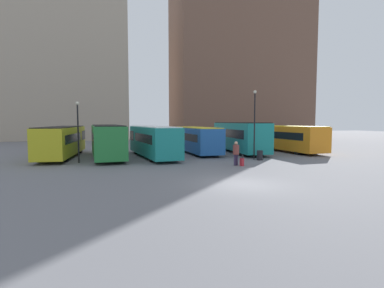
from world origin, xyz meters
name	(u,v)px	position (x,y,z in m)	size (l,w,h in m)	color
ground_plane	(243,184)	(0.00, 0.00, 0.00)	(160.00, 160.00, 0.00)	slate
building_block_left	(61,74)	(-17.72, 48.89, 12.70)	(25.49, 16.92, 25.40)	tan
building_block_right	(237,55)	(19.01, 48.89, 18.24)	(28.08, 17.64, 36.48)	brown
bus_0	(62,140)	(-11.84, 15.42, 1.59)	(2.87, 11.30, 2.91)	gold
bus_1	(107,140)	(-7.67, 13.80, 1.67)	(3.64, 10.36, 3.07)	#237A38
bus_2	(153,140)	(-3.47, 13.59, 1.60)	(4.00, 10.88, 2.94)	#19847F
bus_3	(197,139)	(1.43, 15.84, 1.51)	(3.18, 9.34, 2.78)	#1E56A3
bus_4	(239,136)	(6.25, 15.95, 1.79)	(2.86, 11.12, 3.29)	#19847F
bus_5	(286,137)	(11.83, 15.66, 1.58)	(3.62, 10.96, 2.90)	orange
traveler	(236,151)	(2.22, 6.67, 1.11)	(0.56, 0.56, 1.86)	#382D4C
suitcase	(242,162)	(2.55, 6.27, 0.31)	(0.26, 0.34, 0.87)	#B7232D
lamp_post_0	(255,119)	(5.14, 9.69, 3.57)	(0.28, 0.28, 6.12)	black
lamp_post_1	(78,126)	(-9.80, 10.90, 2.98)	(0.28, 0.28, 4.99)	black
trash_bin	(260,155)	(5.43, 9.13, 0.42)	(0.52, 0.52, 0.85)	black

